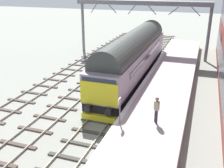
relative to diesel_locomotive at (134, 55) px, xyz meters
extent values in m
plane|color=gray|center=(0.00, -6.19, -2.48)|extent=(140.00, 140.00, 0.00)
cube|color=gray|center=(-0.72, -6.19, -2.41)|extent=(0.07, 60.00, 0.15)
cube|color=gray|center=(0.72, -6.19, -2.41)|extent=(0.07, 60.00, 0.15)
cube|color=#403E39|center=(0.00, -13.17, -2.44)|extent=(2.50, 0.26, 0.09)
cube|color=#403E39|center=(0.00, -11.78, -2.44)|extent=(2.50, 0.26, 0.09)
cube|color=#403E39|center=(0.00, -10.38, -2.44)|extent=(2.50, 0.26, 0.09)
cube|color=#403E39|center=(0.00, -8.98, -2.44)|extent=(2.50, 0.26, 0.09)
cube|color=#403E39|center=(0.00, -7.59, -2.44)|extent=(2.50, 0.26, 0.09)
cube|color=#403E39|center=(0.00, -6.19, -2.44)|extent=(2.50, 0.26, 0.09)
cube|color=#403E39|center=(0.00, -4.80, -2.44)|extent=(2.50, 0.26, 0.09)
cube|color=#403E39|center=(0.00, -3.40, -2.44)|extent=(2.50, 0.26, 0.09)
cube|color=#403E39|center=(0.00, -2.01, -2.44)|extent=(2.50, 0.26, 0.09)
cube|color=#403E39|center=(0.00, -0.61, -2.44)|extent=(2.50, 0.26, 0.09)
cube|color=#403E39|center=(0.00, 0.78, -2.44)|extent=(2.50, 0.26, 0.09)
cube|color=#403E39|center=(0.00, 2.18, -2.44)|extent=(2.50, 0.26, 0.09)
cube|color=#403E39|center=(0.00, 3.57, -2.44)|extent=(2.50, 0.26, 0.09)
cube|color=#403E39|center=(0.00, 4.97, -2.44)|extent=(2.50, 0.26, 0.09)
cube|color=#403E39|center=(0.00, 6.36, -2.44)|extent=(2.50, 0.26, 0.09)
cube|color=#403E39|center=(0.00, 7.76, -2.44)|extent=(2.50, 0.26, 0.09)
cube|color=#403E39|center=(0.00, 9.16, -2.44)|extent=(2.50, 0.26, 0.09)
cube|color=#403E39|center=(0.00, 10.55, -2.44)|extent=(2.50, 0.26, 0.09)
cube|color=#403E39|center=(0.00, 11.95, -2.44)|extent=(2.50, 0.26, 0.09)
cube|color=#403E39|center=(0.00, 13.34, -2.44)|extent=(2.50, 0.26, 0.09)
cube|color=#403E39|center=(0.00, 14.74, -2.44)|extent=(2.50, 0.26, 0.09)
cube|color=#403E39|center=(0.00, 16.13, -2.44)|extent=(2.50, 0.26, 0.09)
cube|color=#403E39|center=(0.00, 17.53, -2.44)|extent=(2.50, 0.26, 0.09)
cube|color=#403E39|center=(0.00, 18.92, -2.44)|extent=(2.50, 0.26, 0.09)
cube|color=#403E39|center=(0.00, 20.32, -2.44)|extent=(2.50, 0.26, 0.09)
cube|color=#403E39|center=(0.00, 21.71, -2.44)|extent=(2.50, 0.26, 0.09)
cube|color=#403E39|center=(0.00, 23.11, -2.44)|extent=(2.50, 0.26, 0.09)
cube|color=gray|center=(-4.12, -6.19, -2.41)|extent=(0.07, 60.00, 0.15)
cube|color=gray|center=(-2.68, -6.19, -2.41)|extent=(0.07, 60.00, 0.15)
cube|color=#4C3F38|center=(-3.40, -13.05, -2.44)|extent=(2.50, 0.26, 0.09)
cube|color=#4C3F38|center=(-3.40, -11.34, -2.44)|extent=(2.50, 0.26, 0.09)
cube|color=#4C3F38|center=(-3.40, -9.62, -2.44)|extent=(2.50, 0.26, 0.09)
cube|color=#4C3F38|center=(-3.40, -7.91, -2.44)|extent=(2.50, 0.26, 0.09)
cube|color=#4C3F38|center=(-3.40, -6.19, -2.44)|extent=(2.50, 0.26, 0.09)
cube|color=#4C3F38|center=(-3.40, -4.48, -2.44)|extent=(2.50, 0.26, 0.09)
cube|color=#4C3F38|center=(-3.40, -2.77, -2.44)|extent=(2.50, 0.26, 0.09)
cube|color=#4C3F38|center=(-3.40, -1.05, -2.44)|extent=(2.50, 0.26, 0.09)
cube|color=#4C3F38|center=(-3.40, 0.66, -2.44)|extent=(2.50, 0.26, 0.09)
cube|color=#4C3F38|center=(-3.40, 2.38, -2.44)|extent=(2.50, 0.26, 0.09)
cube|color=#4C3F38|center=(-3.40, 4.09, -2.44)|extent=(2.50, 0.26, 0.09)
cube|color=#4C3F38|center=(-3.40, 5.81, -2.44)|extent=(2.50, 0.26, 0.09)
cube|color=#4C3F38|center=(-3.40, 7.52, -2.44)|extent=(2.50, 0.26, 0.09)
cube|color=#4C3F38|center=(-3.40, 9.23, -2.44)|extent=(2.50, 0.26, 0.09)
cube|color=#4C3F38|center=(-3.40, 10.95, -2.44)|extent=(2.50, 0.26, 0.09)
cube|color=#4C3F38|center=(-3.40, 12.66, -2.44)|extent=(2.50, 0.26, 0.09)
cube|color=#4C3F38|center=(-3.40, 14.38, -2.44)|extent=(2.50, 0.26, 0.09)
cube|color=#4C3F38|center=(-3.40, 16.09, -2.44)|extent=(2.50, 0.26, 0.09)
cube|color=#4C3F38|center=(-3.40, 17.81, -2.44)|extent=(2.50, 0.26, 0.09)
cube|color=#4C3F38|center=(-3.40, 19.52, -2.44)|extent=(2.50, 0.26, 0.09)
cube|color=#4C3F38|center=(-3.40, 21.23, -2.44)|extent=(2.50, 0.26, 0.09)
cube|color=#4C3F38|center=(-3.40, 22.95, -2.44)|extent=(2.50, 0.26, 0.09)
cube|color=gray|center=(-7.73, -6.19, -2.41)|extent=(0.07, 60.00, 0.15)
cube|color=gray|center=(-6.30, -6.19, -2.41)|extent=(0.07, 60.00, 0.15)
cube|color=#4D4443|center=(-7.01, -9.62, -2.44)|extent=(2.50, 0.26, 0.09)
cube|color=#4D4443|center=(-7.01, -7.91, -2.44)|extent=(2.50, 0.26, 0.09)
cube|color=#4D4443|center=(-7.01, -6.19, -2.44)|extent=(2.50, 0.26, 0.09)
cube|color=#4D4443|center=(-7.01, -4.48, -2.44)|extent=(2.50, 0.26, 0.09)
cube|color=#4D4443|center=(-7.01, -2.77, -2.44)|extent=(2.50, 0.26, 0.09)
cube|color=#4D4443|center=(-7.01, -1.05, -2.44)|extent=(2.50, 0.26, 0.09)
cube|color=#4D4443|center=(-7.01, 0.66, -2.44)|extent=(2.50, 0.26, 0.09)
cube|color=#4D4443|center=(-7.01, 2.38, -2.44)|extent=(2.50, 0.26, 0.09)
cube|color=#4D4443|center=(-7.01, 4.09, -2.44)|extent=(2.50, 0.26, 0.09)
cube|color=#4D4443|center=(-7.01, 5.81, -2.44)|extent=(2.50, 0.26, 0.09)
cube|color=#4D4443|center=(-7.01, 7.52, -2.44)|extent=(2.50, 0.26, 0.09)
cube|color=#4D4443|center=(-7.01, 9.23, -2.44)|extent=(2.50, 0.26, 0.09)
cube|color=#4D4443|center=(-7.01, 10.95, -2.44)|extent=(2.50, 0.26, 0.09)
cube|color=#4D4443|center=(-7.01, 12.66, -2.44)|extent=(2.50, 0.26, 0.09)
cube|color=#4D4443|center=(-7.01, 14.38, -2.44)|extent=(2.50, 0.26, 0.09)
cube|color=#4D4443|center=(-7.01, 16.09, -2.44)|extent=(2.50, 0.26, 0.09)
cube|color=#4D4443|center=(-7.01, 17.81, -2.44)|extent=(2.50, 0.26, 0.09)
cube|color=#4D4443|center=(-7.01, 19.52, -2.44)|extent=(2.50, 0.26, 0.09)
cube|color=#4D4443|center=(-7.01, 21.23, -2.44)|extent=(2.50, 0.26, 0.09)
cube|color=#4D4443|center=(-7.01, 22.95, -2.44)|extent=(2.50, 0.26, 0.09)
cube|color=#B3A5AB|center=(3.60, -6.19, -1.98)|extent=(4.00, 44.00, 1.00)
cube|color=white|center=(1.75, -6.19, -1.48)|extent=(0.30, 44.00, 0.01)
cube|color=black|center=(0.00, 0.04, -1.66)|extent=(2.56, 17.62, 0.60)
cube|color=gray|center=(0.00, 0.04, -0.31)|extent=(2.70, 17.62, 2.10)
cylinder|color=#373D3A|center=(0.00, 0.04, 0.92)|extent=(2.56, 16.21, 2.57)
cube|color=yellow|center=(0.00, -8.82, -0.46)|extent=(2.65, 0.08, 1.58)
cube|color=#232D3D|center=(0.00, -8.80, 0.27)|extent=(2.38, 0.04, 0.64)
cube|color=#232D3D|center=(1.37, 0.04, -0.01)|extent=(0.04, 12.34, 0.44)
cylinder|color=black|center=(-0.75, -9.03, -1.56)|extent=(0.48, 0.35, 0.48)
cylinder|color=black|center=(0.75, -9.03, -1.56)|extent=(0.48, 0.35, 0.48)
cube|color=yellow|center=(0.00, -8.88, -2.19)|extent=(2.43, 0.36, 0.47)
cylinder|color=black|center=(0.00, -7.23, -1.96)|extent=(1.64, 1.04, 1.04)
cylinder|color=black|center=(0.00, -6.13, -1.96)|extent=(1.64, 1.04, 1.04)
cylinder|color=black|center=(0.00, -5.03, -1.96)|extent=(1.64, 1.04, 1.04)
cylinder|color=black|center=(0.00, 5.10, -1.96)|extent=(1.64, 1.04, 1.04)
cylinder|color=black|center=(0.00, 6.20, -1.96)|extent=(1.64, 1.04, 1.04)
cylinder|color=black|center=(0.00, 7.30, -1.96)|extent=(1.64, 1.04, 1.04)
cylinder|color=slate|center=(1.93, -10.32, -0.66)|extent=(0.08, 0.08, 1.61)
cube|color=white|center=(1.90, -10.32, -0.04)|extent=(0.05, 0.44, 0.36)
cube|color=black|center=(1.87, -10.32, -0.04)|extent=(0.01, 0.20, 0.24)
cylinder|color=#25292E|center=(3.98, -9.60, -1.05)|extent=(0.13, 0.13, 0.84)
cylinder|color=#25292E|center=(3.89, -9.43, -1.05)|extent=(0.13, 0.13, 0.84)
cylinder|color=#9A997A|center=(3.94, -9.52, -0.35)|extent=(0.46, 0.46, 0.56)
sphere|color=#8B6654|center=(3.94, -9.52, 0.06)|extent=(0.22, 0.22, 0.22)
cylinder|color=#9A997A|center=(4.04, -9.70, -0.35)|extent=(0.09, 0.09, 0.52)
cylinder|color=#9A997A|center=(3.84, -9.33, -0.35)|extent=(0.09, 0.09, 0.52)
cylinder|color=slate|center=(-9.41, 8.98, 0.67)|extent=(0.36, 0.36, 6.30)
cylinder|color=slate|center=(6.50, 8.98, 0.67)|extent=(0.36, 0.36, 6.30)
cube|color=slate|center=(-1.46, 8.98, 4.07)|extent=(16.31, 2.00, 0.50)
cylinder|color=slate|center=(-7.76, 8.98, 3.22)|extent=(0.90, 0.10, 1.20)
cylinder|color=slate|center=(-5.24, 8.98, 3.22)|extent=(1.09, 0.10, 1.03)
cylinder|color=slate|center=(-2.72, 8.98, 3.22)|extent=(0.97, 0.10, 1.14)
cylinder|color=slate|center=(-0.20, 8.98, 3.22)|extent=(1.06, 0.10, 1.06)
cylinder|color=slate|center=(2.32, 8.98, 3.22)|extent=(1.15, 0.10, 0.96)
cylinder|color=slate|center=(4.84, 8.98, 3.22)|extent=(1.10, 0.10, 1.02)
camera|label=1|loc=(6.10, -23.63, 6.39)|focal=42.65mm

